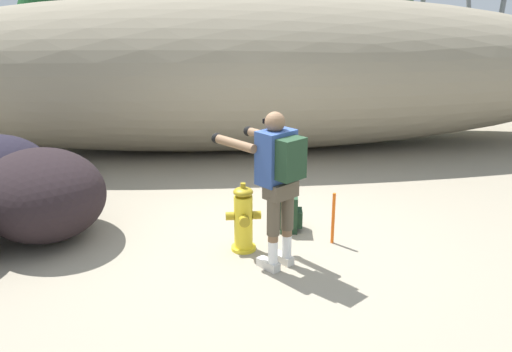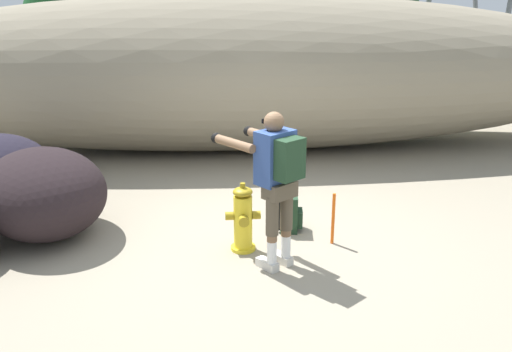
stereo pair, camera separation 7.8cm
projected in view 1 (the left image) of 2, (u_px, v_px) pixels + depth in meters
The scene contains 7 objects.
ground_plane at pixel (262, 246), 6.01m from camera, with size 56.00×56.00×0.04m, color gray.
dirt_embankment at pixel (236, 73), 9.44m from camera, with size 14.46×3.20×2.71m, color gray.
fire_hydrant at pixel (243, 220), 5.78m from camera, with size 0.38×0.33×0.78m.
utility_worker at pixel (276, 172), 5.23m from camera, with size 0.90×1.01×1.62m.
spare_backpack at pixel (289, 213), 6.33m from camera, with size 0.32×0.32×0.47m.
boulder_large at pixel (42, 194), 6.07m from camera, with size 1.58×1.39×1.03m, color black.
survey_stake at pixel (333, 218), 5.96m from camera, with size 0.04×0.04×0.60m, color #E55914.
Camera 1 is at (-0.62, -5.40, 2.67)m, focal length 37.43 mm.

